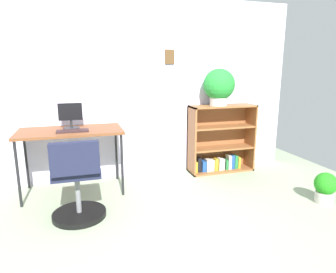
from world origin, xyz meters
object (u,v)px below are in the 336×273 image
desk (71,135)px  bookshelf_low (220,142)px  monitor (71,116)px  potted_plant_floor (325,187)px  potted_plant_on_shelf (219,86)px  keyboard (73,131)px  office_chair (77,184)px

desk → bookshelf_low: bookshelf_low is taller
monitor → potted_plant_floor: bearing=-24.6°
monitor → potted_plant_on_shelf: (1.92, 0.08, 0.31)m
desk → potted_plant_floor: (2.61, -1.11, -0.51)m
desk → keyboard: 0.14m
office_chair → potted_plant_floor: bearing=-8.6°
office_chair → monitor: bearing=92.7°
potted_plant_on_shelf → potted_plant_floor: bearing=-61.6°
potted_plant_on_shelf → bookshelf_low: bearing=40.0°
office_chair → potted_plant_floor: office_chair is taller
keyboard → potted_plant_floor: keyboard is taller
office_chair → keyboard: bearing=92.1°
keyboard → potted_plant_on_shelf: potted_plant_on_shelf is taller
monitor → keyboard: (0.02, -0.19, -0.14)m
monitor → office_chair: bearing=-87.3°
potted_plant_on_shelf → potted_plant_floor: (0.69, -1.27, -1.03)m
desk → office_chair: 0.80m
office_chair → desk: bearing=93.9°
desk → bookshelf_low: 2.03m
potted_plant_on_shelf → potted_plant_floor: 1.77m
bookshelf_low → office_chair: bearing=-154.3°
desk → bookshelf_low: bearing=6.1°
monitor → potted_plant_floor: (2.60, -1.19, -0.72)m
keyboard → bookshelf_low: 2.03m
desk → potted_plant_on_shelf: 2.00m
monitor → office_chair: monitor is taller
desk → office_chair: size_ratio=1.41×
potted_plant_on_shelf → office_chair: bearing=-154.9°
bookshelf_low → potted_plant_floor: (0.62, -1.33, -0.23)m
keyboard → office_chair: (0.02, -0.61, -0.40)m
keyboard → desk: bearing=102.9°
desk → potted_plant_floor: desk is taller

